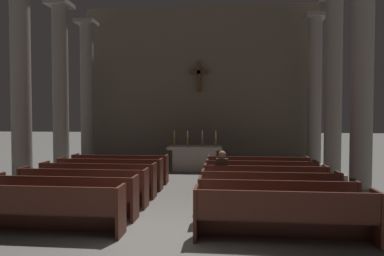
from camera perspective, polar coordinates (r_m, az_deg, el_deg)
The scene contains 26 objects.
ground_plane at distance 6.58m, azimuth -5.70°, elevation -17.83°, with size 80.00×80.00×0.00m, color #66635E.
pew_left_row_1 at distance 7.17m, azimuth -24.25°, elevation -12.31°, with size 3.19×0.50×0.95m.
pew_left_row_2 at distance 8.02m, azimuth -20.68°, elevation -10.75°, with size 3.19×0.50×0.95m.
pew_left_row_3 at distance 8.89m, azimuth -17.84°, elevation -9.45°, with size 3.19×0.50×0.95m.
pew_left_row_4 at distance 9.79m, azimuth -15.53°, elevation -8.38°, with size 3.19×0.50×0.95m.
pew_left_row_5 at distance 10.70m, azimuth -13.61°, elevation -7.47°, with size 3.19×0.50×0.95m.
pew_left_row_6 at distance 11.62m, azimuth -12.01°, elevation -6.71°, with size 3.19×0.50×0.95m.
pew_right_row_1 at distance 6.36m, azimuth 15.28°, elevation -14.06°, with size 3.19×0.50×0.95m.
pew_right_row_2 at distance 7.30m, azimuth 13.95°, elevation -11.94°, with size 3.19×0.50×0.95m.
pew_right_row_3 at distance 8.25m, azimuth 12.93°, elevation -10.30°, with size 3.19×0.50×0.95m.
pew_right_row_4 at distance 9.21m, azimuth 12.14°, elevation -9.01°, with size 3.19×0.50×0.95m.
pew_right_row_5 at distance 10.17m, azimuth 11.50°, elevation -7.95°, with size 3.19×0.50×0.95m.
pew_right_row_6 at distance 11.14m, azimuth 10.97°, elevation -7.08°, with size 3.19×0.50×0.95m.
column_left_second at distance 11.65m, azimuth -26.86°, elevation 6.44°, with size 0.87×0.87×6.52m.
column_right_second at distance 10.56m, azimuth 26.72°, elevation 6.93°, with size 0.87×0.87×6.52m.
column_left_third at distance 13.82m, azimuth -21.28°, elevation 5.79°, with size 0.87×0.87×6.52m.
column_right_third at distance 12.91m, azimuth 22.69°, elevation 6.05°, with size 0.87×0.87×6.52m.
column_left_fourth at distance 16.08m, azimuth -17.24°, elevation 5.29°, with size 0.87×0.87×6.52m.
column_right_fourth at distance 15.31m, azimuth 19.93°, elevation 5.43°, with size 0.87×0.87×6.52m.
altar at distance 13.88m, azimuth 0.49°, elevation -5.01°, with size 2.20×0.90×1.01m.
candlestick_outer_left at distance 13.91m, azimuth -3.00°, elevation -2.21°, with size 0.16×0.16×0.63m.
candlestick_inner_left at distance 13.84m, azimuth -0.74°, elevation -2.22°, with size 0.16×0.16×0.63m.
candlestick_inner_right at distance 13.79m, azimuth 1.74°, elevation -2.24°, with size 0.16×0.16×0.63m.
candlestick_outer_right at distance 13.76m, azimuth 4.02°, elevation -2.25°, with size 0.16×0.16×0.63m.
apse_with_cross at distance 16.17m, azimuth 1.23°, elevation 7.23°, with size 10.92×0.42×7.40m.
lone_worshipper at distance 9.15m, azimuth 5.08°, elevation -7.67°, with size 0.32×0.43×1.32m.
Camera 1 is at (1.21, -6.06, 2.23)m, focal length 31.66 mm.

